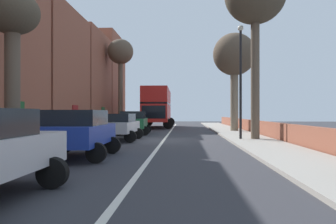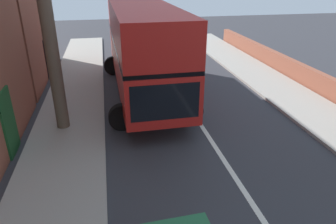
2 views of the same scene
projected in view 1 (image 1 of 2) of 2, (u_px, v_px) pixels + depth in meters
ground_plane at (164, 140)px, 18.94m from camera, size 84.00×84.00×0.00m
road_centre_line at (164, 140)px, 18.94m from camera, size 0.16×54.00×0.01m
sidewalk_left at (79, 139)px, 19.18m from camera, size 2.60×60.00×0.12m
sidewalk_right at (250, 139)px, 18.70m from camera, size 2.60×60.00×0.12m
terraced_houses_left at (18, 56)px, 19.26m from camera, size 4.07×47.68×10.67m
boundary_wall_right at (278, 132)px, 18.62m from camera, size 0.36×54.00×1.00m
double_decker_bus at (157, 105)px, 35.32m from camera, size 3.64×10.10×4.06m
parked_car_silver_left_0 at (119, 125)px, 18.62m from camera, size 2.44×4.25×1.52m
parked_car_blue_left_2 at (78, 131)px, 11.47m from camera, size 2.55×3.96×1.66m
parked_car_green_left_3 at (133, 121)px, 23.94m from camera, size 2.57×4.02×1.67m
street_tree_right_1 at (234, 56)px, 26.97m from camera, size 3.44×3.44×7.92m
street_tree_left_2 at (120, 55)px, 32.54m from camera, size 2.51×2.51×8.67m
street_tree_left_4 at (12, 26)px, 12.45m from camera, size 2.00×2.00×6.04m
lamppost_right at (241, 72)px, 18.45m from camera, size 0.32×0.32×6.31m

